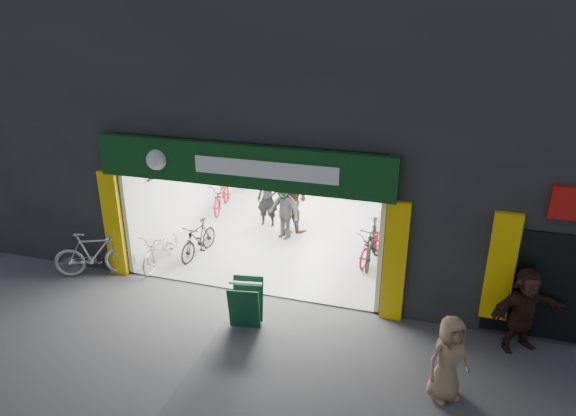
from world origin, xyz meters
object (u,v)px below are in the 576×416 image
at_px(bike_right_front, 372,243).
at_px(parked_bike, 94,254).
at_px(sandwich_board, 246,303).
at_px(bike_left_front, 161,248).
at_px(pedestrian_near, 448,359).

relative_size(bike_right_front, parked_bike, 0.97).
height_order(bike_right_front, sandwich_board, bike_right_front).
xyz_separation_m(bike_left_front, sandwich_board, (2.99, -1.84, 0.07)).
relative_size(parked_bike, pedestrian_near, 1.22).
bearing_deg(bike_left_front, bike_right_front, 15.47).
relative_size(bike_left_front, parked_bike, 0.93).
bearing_deg(bike_left_front, pedestrian_near, -24.66).
distance_m(bike_right_front, pedestrian_near, 4.80).
relative_size(bike_right_front, pedestrian_near, 1.18).
distance_m(bike_right_front, parked_bike, 6.74).
bearing_deg(bike_left_front, sandwich_board, -34.25).
bearing_deg(bike_right_front, pedestrian_near, -67.03).
bearing_deg(sandwich_board, bike_left_front, 138.86).
bearing_deg(parked_bike, bike_left_front, -76.03).
xyz_separation_m(bike_left_front, bike_right_front, (5.00, 1.63, 0.09)).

